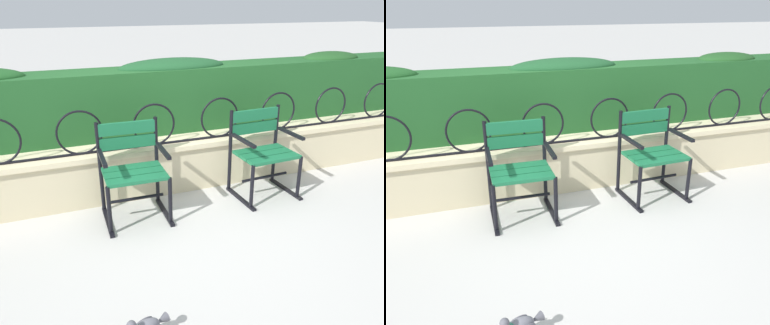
{
  "view_description": "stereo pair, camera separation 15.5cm",
  "coord_description": "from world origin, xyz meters",
  "views": [
    {
      "loc": [
        -1.12,
        -2.78,
        1.82
      ],
      "look_at": [
        0.0,
        0.11,
        0.55
      ],
      "focal_mm": 36.82,
      "sensor_mm": 36.0,
      "label": 1
    },
    {
      "loc": [
        -0.98,
        -2.83,
        1.82
      ],
      "look_at": [
        0.0,
        0.11,
        0.55
      ],
      "focal_mm": 36.82,
      "sensor_mm": 36.0,
      "label": 2
    }
  ],
  "objects": [
    {
      "name": "park_chair_left",
      "position": [
        -0.46,
        0.38,
        0.46
      ],
      "size": [
        0.58,
        0.54,
        0.86
      ],
      "color": "#19663D",
      "rests_on": "ground"
    },
    {
      "name": "stone_wall",
      "position": [
        0.0,
        0.82,
        0.26
      ],
      "size": [
        7.36,
        0.41,
        0.51
      ],
      "color": "beige",
      "rests_on": "ground"
    },
    {
      "name": "iron_arch_fence",
      "position": [
        -0.13,
        0.74,
        0.7
      ],
      "size": [
        6.82,
        0.02,
        0.42
      ],
      "color": "black",
      "rests_on": "stone_wall"
    },
    {
      "name": "ground_plane",
      "position": [
        0.0,
        0.0,
        0.0
      ],
      "size": [
        60.0,
        60.0,
        0.0
      ],
      "primitive_type": "plane",
      "color": "#B7B5AF"
    },
    {
      "name": "park_chair_right",
      "position": [
        0.85,
        0.37,
        0.46
      ],
      "size": [
        0.61,
        0.55,
        0.85
      ],
      "color": "#19663D",
      "rests_on": "ground"
    },
    {
      "name": "hedge_row",
      "position": [
        -0.01,
        1.23,
        0.88
      ],
      "size": [
        7.21,
        0.49,
        0.76
      ],
      "color": "#1E5123",
      "rests_on": "stone_wall"
    }
  ]
}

